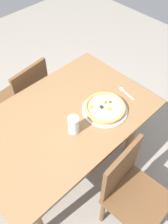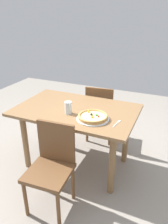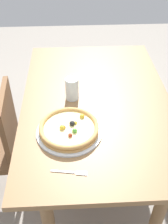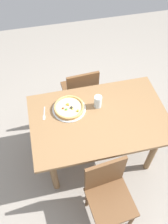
# 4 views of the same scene
# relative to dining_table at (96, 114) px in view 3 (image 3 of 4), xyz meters

# --- Properties ---
(ground_plane) EXTENTS (6.00, 6.00, 0.00)m
(ground_plane) POSITION_rel_dining_table_xyz_m (0.00, 0.00, -0.66)
(ground_plane) COLOR gray
(dining_table) EXTENTS (1.38, 0.89, 0.77)m
(dining_table) POSITION_rel_dining_table_xyz_m (0.00, 0.00, 0.00)
(dining_table) COLOR olive
(dining_table) RESTS_ON ground
(plate) EXTENTS (0.34, 0.34, 0.01)m
(plate) POSITION_rel_dining_table_xyz_m (0.27, -0.17, 0.12)
(plate) COLOR silver
(plate) RESTS_ON dining_table
(pizza) EXTENTS (0.31, 0.31, 0.05)m
(pizza) POSITION_rel_dining_table_xyz_m (0.27, -0.17, 0.15)
(pizza) COLOR tan
(pizza) RESTS_ON plate
(fork) EXTENTS (0.04, 0.17, 0.00)m
(fork) POSITION_rel_dining_table_xyz_m (0.53, -0.16, 0.12)
(fork) COLOR silver
(fork) RESTS_ON dining_table
(drinking_glass) EXTENTS (0.08, 0.08, 0.14)m
(drinking_glass) POSITION_rel_dining_table_xyz_m (-0.02, -0.15, 0.19)
(drinking_glass) COLOR silver
(drinking_glass) RESTS_ON dining_table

